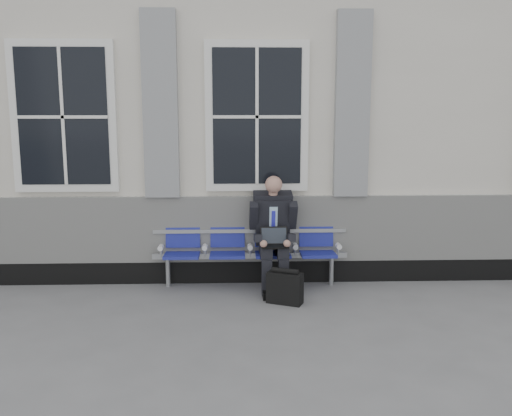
{
  "coord_description": "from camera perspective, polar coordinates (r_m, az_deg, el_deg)",
  "views": [
    {
      "loc": [
        0.08,
        -6.08,
        2.38
      ],
      "look_at": [
        0.32,
        0.9,
        1.14
      ],
      "focal_mm": 40.0,
      "sensor_mm": 36.0,
      "label": 1
    }
  ],
  "objects": [
    {
      "name": "ground",
      "position": [
        6.53,
        -2.58,
        -11.27
      ],
      "size": [
        70.0,
        70.0,
        0.0
      ],
      "primitive_type": "plane",
      "color": "slate",
      "rests_on": "ground"
    },
    {
      "name": "briefcase",
      "position": [
        7.04,
        2.9,
        -7.92
      ],
      "size": [
        0.47,
        0.34,
        0.44
      ],
      "color": "black",
      "rests_on": "ground"
    },
    {
      "name": "station_building",
      "position": [
        9.56,
        -2.59,
        9.14
      ],
      "size": [
        14.4,
        4.4,
        4.49
      ],
      "color": "silver",
      "rests_on": "ground"
    },
    {
      "name": "bench",
      "position": [
        7.63,
        -0.61,
        -3.76
      ],
      "size": [
        2.6,
        0.47,
        0.91
      ],
      "color": "#9EA0A3",
      "rests_on": "ground"
    },
    {
      "name": "businessman",
      "position": [
        7.45,
        1.74,
        -2.12
      ],
      "size": [
        0.62,
        0.84,
        1.5
      ],
      "color": "black",
      "rests_on": "ground"
    }
  ]
}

